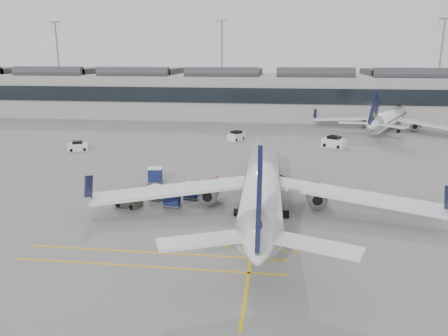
# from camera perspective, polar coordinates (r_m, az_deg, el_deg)

# --- Properties ---
(ground) EXTENTS (220.00, 220.00, 0.00)m
(ground) POSITION_cam_1_polar(r_m,az_deg,el_deg) (47.15, -7.92, -5.52)
(ground) COLOR gray
(ground) RESTS_ON ground
(terminal) EXTENTS (200.00, 20.45, 12.40)m
(terminal) POSITION_cam_1_polar(r_m,az_deg,el_deg) (115.62, 1.29, 9.75)
(terminal) COLOR #9E9E99
(terminal) RESTS_ON ground
(light_masts) EXTENTS (113.00, 0.60, 25.45)m
(light_masts) POSITION_cam_1_polar(r_m,az_deg,el_deg) (129.36, 1.22, 13.98)
(light_masts) COLOR slate
(light_masts) RESTS_ON ground
(apron_markings) EXTENTS (0.25, 60.00, 0.01)m
(apron_markings) POSITION_cam_1_polar(r_m,az_deg,el_deg) (55.11, 4.91, -2.41)
(apron_markings) COLOR gold
(apron_markings) RESTS_ON ground
(airliner_main) EXTENTS (35.91, 39.25, 10.43)m
(airliner_main) POSITION_cam_1_polar(r_m,az_deg,el_deg) (45.88, 5.00, -1.97)
(airliner_main) COLOR white
(airliner_main) RESTS_ON ground
(airliner_far) EXTENTS (29.89, 32.97, 9.48)m
(airliner_far) POSITION_cam_1_polar(r_m,az_deg,el_deg) (101.02, 20.89, 6.15)
(airliner_far) COLOR white
(airliner_far) RESTS_ON ground
(belt_loader) EXTENTS (5.14, 2.01, 2.07)m
(belt_loader) POSITION_cam_1_polar(r_m,az_deg,el_deg) (56.76, 5.20, -1.27)
(belt_loader) COLOR beige
(belt_loader) RESTS_ON ground
(baggage_cart_a) EXTENTS (1.97, 1.83, 1.66)m
(baggage_cart_a) POSITION_cam_1_polar(r_m,az_deg,el_deg) (50.38, -8.85, -3.14)
(baggage_cart_a) COLOR gray
(baggage_cart_a) RESTS_ON ground
(baggage_cart_b) EXTENTS (2.15, 1.88, 2.00)m
(baggage_cart_b) POSITION_cam_1_polar(r_m,az_deg,el_deg) (56.84, -8.98, -0.89)
(baggage_cart_b) COLOR gray
(baggage_cart_b) RESTS_ON ground
(baggage_cart_c) EXTENTS (2.02, 1.78, 1.85)m
(baggage_cart_c) POSITION_cam_1_polar(r_m,az_deg,el_deg) (50.29, -4.26, -2.91)
(baggage_cart_c) COLOR gray
(baggage_cart_c) RESTS_ON ground
(baggage_cart_d) EXTENTS (1.80, 1.48, 1.89)m
(baggage_cart_d) POSITION_cam_1_polar(r_m,az_deg,el_deg) (47.92, -6.82, -3.86)
(baggage_cart_d) COLOR gray
(baggage_cart_d) RESTS_ON ground
(ramp_agent_a) EXTENTS (0.69, 0.65, 1.58)m
(ramp_agent_a) POSITION_cam_1_polar(r_m,az_deg,el_deg) (54.12, -0.88, -1.81)
(ramp_agent_a) COLOR #FF550D
(ramp_agent_a) RESTS_ON ground
(ramp_agent_b) EXTENTS (1.04, 0.96, 1.73)m
(ramp_agent_b) POSITION_cam_1_polar(r_m,az_deg,el_deg) (48.21, -2.65, -3.83)
(ramp_agent_b) COLOR orange
(ramp_agent_b) RESTS_ON ground
(pushback_tug) EXTENTS (3.02, 2.42, 1.47)m
(pushback_tug) POSITION_cam_1_polar(r_m,az_deg,el_deg) (48.75, -12.30, -4.22)
(pushback_tug) COLOR #545447
(pushback_tug) RESTS_ON ground
(safety_cone_nose) EXTENTS (0.34, 0.34, 0.47)m
(safety_cone_nose) POSITION_cam_1_polar(r_m,az_deg,el_deg) (64.91, 7.13, 0.38)
(safety_cone_nose) COLOR #F24C0A
(safety_cone_nose) RESTS_ON ground
(safety_cone_engine) EXTENTS (0.36, 0.36, 0.49)m
(safety_cone_engine) POSITION_cam_1_polar(r_m,az_deg,el_deg) (49.55, 11.80, -4.37)
(safety_cone_engine) COLOR #F24C0A
(safety_cone_engine) RESTS_ON ground
(service_van_left) EXTENTS (3.64, 2.89, 1.68)m
(service_van_left) POSITION_cam_1_polar(r_m,az_deg,el_deg) (79.13, -18.58, 2.70)
(service_van_left) COLOR silver
(service_van_left) RESTS_ON ground
(service_van_mid) EXTENTS (3.24, 3.89, 1.79)m
(service_van_mid) POSITION_cam_1_polar(r_m,az_deg,el_deg) (84.21, 1.64, 4.20)
(service_van_mid) COLOR silver
(service_van_mid) RESTS_ON ground
(service_van_right) EXTENTS (4.36, 3.73, 2.01)m
(service_van_right) POSITION_cam_1_polar(r_m,az_deg,el_deg) (80.28, 14.16, 3.30)
(service_van_right) COLOR silver
(service_van_right) RESTS_ON ground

